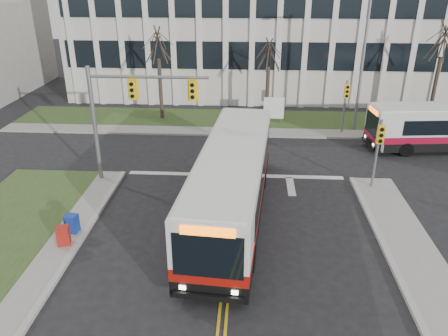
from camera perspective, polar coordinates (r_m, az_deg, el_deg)
ground at (r=17.41m, az=0.44°, el=-12.57°), size 120.00×120.00×0.00m
sidewalk_cross at (r=31.19m, az=11.21°, el=4.43°), size 44.00×1.60×0.14m
building_lawn at (r=33.82m, az=10.65°, el=6.03°), size 44.00×5.00×0.12m
office_building at (r=44.33m, az=9.50°, el=18.29°), size 40.00×16.00×12.00m
mast_arm_signal at (r=22.85m, az=-12.87°, el=8.01°), size 6.11×0.38×6.20m
signal_pole_near at (r=23.19m, az=19.51°, el=2.85°), size 0.34×0.39×3.80m
signal_pole_far at (r=31.04m, az=15.60°, el=8.62°), size 0.34×0.39×3.80m
streetlight at (r=31.42m, az=17.40°, el=13.65°), size 2.15×0.25×9.20m
directory_sign at (r=32.79m, az=6.52°, el=7.75°), size 1.50×0.12×2.00m
tree_left at (r=32.97m, az=-8.62°, el=15.48°), size 1.80×1.80×7.70m
tree_mid at (r=32.60m, az=5.88°, el=14.40°), size 1.80×1.80×6.82m
tree_right at (r=34.85m, az=26.76°, el=14.38°), size 1.80×1.80×8.25m
bus_main at (r=19.76m, az=1.11°, el=-2.08°), size 3.73×12.65×3.32m
newspaper_box_blue at (r=20.05m, az=-19.22°, el=-7.03°), size 0.55×0.51×0.95m
newspaper_box_red at (r=19.32m, az=-20.22°, el=-8.45°), size 0.60×0.56×0.95m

